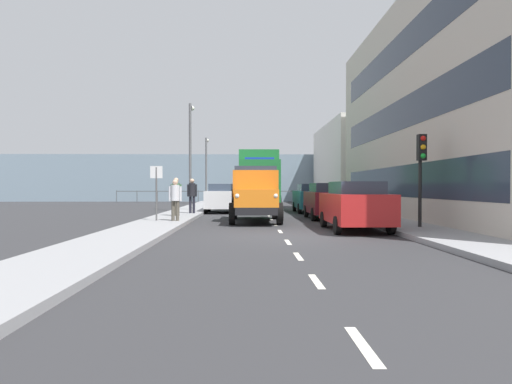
# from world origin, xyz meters

# --- Properties ---
(ground_plane) EXTENTS (80.00, 80.00, 0.00)m
(ground_plane) POSITION_xyz_m (0.00, -9.38, 0.00)
(ground_plane) COLOR #2D2D30
(sidewalk_left) EXTENTS (2.16, 41.66, 0.15)m
(sidewalk_left) POSITION_xyz_m (-4.68, -9.38, 0.07)
(sidewalk_left) COLOR gray
(sidewalk_left) RESTS_ON ground_plane
(sidewalk_right) EXTENTS (2.16, 41.66, 0.15)m
(sidewalk_right) POSITION_xyz_m (4.68, -9.38, 0.07)
(sidewalk_right) COLOR gray
(sidewalk_right) RESTS_ON ground_plane
(road_centreline_markings) EXTENTS (0.12, 38.26, 0.01)m
(road_centreline_markings) POSITION_xyz_m (0.00, -9.38, 0.00)
(road_centreline_markings) COLOR silver
(road_centreline_markings) RESTS_ON ground_plane
(building_terrace) EXTENTS (6.23, 20.93, 10.21)m
(building_terrace) POSITION_xyz_m (-8.85, -6.60, 5.10)
(building_terrace) COLOR beige
(building_terrace) RESTS_ON ground_plane
(building_far_block) EXTENTS (6.22, 13.46, 7.06)m
(building_far_block) POSITION_xyz_m (-8.87, -25.47, 3.53)
(building_far_block) COLOR silver
(building_far_block) RESTS_ON ground_plane
(sea_horizon) EXTENTS (80.00, 0.80, 5.00)m
(sea_horizon) POSITION_xyz_m (0.00, -33.21, 2.50)
(sea_horizon) COLOR gray
(sea_horizon) RESTS_ON ground_plane
(seawall_railing) EXTENTS (28.08, 0.08, 1.20)m
(seawall_railing) POSITION_xyz_m (-0.00, -29.61, 0.92)
(seawall_railing) COLOR #4C5156
(seawall_railing) RESTS_ON ground_plane
(truck_vintage_orange) EXTENTS (2.17, 5.64, 2.43)m
(truck_vintage_orange) POSITION_xyz_m (0.79, -5.45, 1.18)
(truck_vintage_orange) COLOR black
(truck_vintage_orange) RESTS_ON ground_plane
(lorry_cargo_green) EXTENTS (2.58, 8.20, 3.87)m
(lorry_cargo_green) POSITION_xyz_m (0.43, -15.36, 2.08)
(lorry_cargo_green) COLOR #1E7033
(lorry_cargo_green) RESTS_ON ground_plane
(car_red_kerbside_near) EXTENTS (1.93, 4.13, 1.72)m
(car_red_kerbside_near) POSITION_xyz_m (-2.65, -1.69, 0.90)
(car_red_kerbside_near) COLOR #B21E1E
(car_red_kerbside_near) RESTS_ON ground_plane
(car_maroon_kerbside_1) EXTENTS (1.76, 4.05, 1.72)m
(car_maroon_kerbside_1) POSITION_xyz_m (-2.65, -7.35, 0.89)
(car_maroon_kerbside_1) COLOR maroon
(car_maroon_kerbside_1) RESTS_ON ground_plane
(car_teal_kerbside_2) EXTENTS (1.81, 4.41, 1.72)m
(car_teal_kerbside_2) POSITION_xyz_m (-2.65, -12.67, 0.90)
(car_teal_kerbside_2) COLOR #1E6670
(car_teal_kerbside_2) RESTS_ON ground_plane
(car_white_oppositeside_0) EXTENTS (1.96, 3.91, 1.72)m
(car_white_oppositeside_0) POSITION_xyz_m (2.65, -12.77, 0.90)
(car_white_oppositeside_0) COLOR white
(car_white_oppositeside_0) RESTS_ON ground_plane
(pedestrian_with_bag) EXTENTS (0.53, 0.34, 1.69)m
(pedestrian_with_bag) POSITION_xyz_m (4.09, -4.38, 1.14)
(pedestrian_with_bag) COLOR #4C473D
(pedestrian_with_bag) RESTS_ON sidewalk_right
(pedestrian_in_dark_coat) EXTENTS (0.53, 0.34, 1.83)m
(pedestrian_in_dark_coat) POSITION_xyz_m (4.57, -7.50, 1.24)
(pedestrian_in_dark_coat) COLOR #4C473D
(pedestrian_in_dark_coat) RESTS_ON sidewalk_right
(pedestrian_near_railing) EXTENTS (0.53, 0.34, 1.83)m
(pedestrian_near_railing) POSITION_xyz_m (4.07, -9.65, 1.24)
(pedestrian_near_railing) COLOR black
(pedestrian_near_railing) RESTS_ON sidewalk_right
(traffic_light_near) EXTENTS (0.28, 0.41, 3.20)m
(traffic_light_near) POSITION_xyz_m (-4.88, -1.40, 2.47)
(traffic_light_near) COLOR black
(traffic_light_near) RESTS_ON sidewalk_left
(lamp_post_promenade) EXTENTS (0.32, 1.14, 6.56)m
(lamp_post_promenade) POSITION_xyz_m (4.68, -13.69, 4.05)
(lamp_post_promenade) COLOR #59595B
(lamp_post_promenade) RESTS_ON sidewalk_right
(lamp_post_far) EXTENTS (0.32, 1.14, 5.71)m
(lamp_post_far) POSITION_xyz_m (4.76, -24.98, 3.60)
(lamp_post_far) COLOR #59595B
(lamp_post_far) RESTS_ON sidewalk_right
(street_sign) EXTENTS (0.50, 0.07, 2.25)m
(street_sign) POSITION_xyz_m (4.89, -4.52, 1.68)
(street_sign) COLOR #4C4C4C
(street_sign) RESTS_ON sidewalk_right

